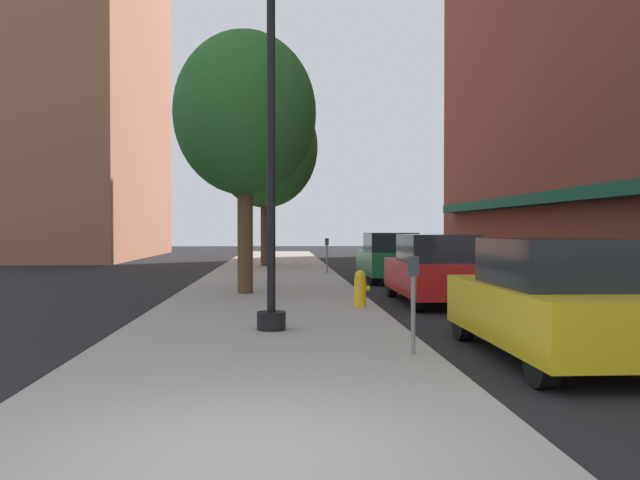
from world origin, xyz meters
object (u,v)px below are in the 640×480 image
at_px(parking_meter_near, 413,292).
at_px(tree_mid, 245,114).
at_px(fire_hydrant, 360,288).
at_px(car_red, 436,270).
at_px(lamppost, 271,144).
at_px(car_yellow, 553,301).
at_px(tree_near, 265,147).
at_px(car_green, 390,258).
at_px(parking_meter_far, 327,251).

distance_m(parking_meter_near, tree_mid, 9.75).
distance_m(fire_hydrant, parking_meter_near, 5.36).
relative_size(fire_hydrant, car_red, 0.18).
xyz_separation_m(lamppost, fire_hydrant, (1.86, 3.08, -2.68)).
bearing_deg(parking_meter_near, car_red, 74.30).
bearing_deg(lamppost, fire_hydrant, 58.91).
height_order(lamppost, fire_hydrant, lamppost).
bearing_deg(lamppost, car_yellow, -29.05).
relative_size(fire_hydrant, tree_mid, 0.12).
distance_m(tree_near, car_red, 15.51).
height_order(parking_meter_near, car_green, car_green).
xyz_separation_m(tree_near, car_red, (4.40, -14.13, -4.63)).
xyz_separation_m(fire_hydrant, car_yellow, (2.01, -5.23, 0.29)).
relative_size(parking_meter_far, car_yellow, 0.30).
bearing_deg(car_red, parking_meter_far, 102.33).
xyz_separation_m(tree_mid, car_green, (4.63, 5.06, -3.96)).
relative_size(parking_meter_near, tree_mid, 0.19).
bearing_deg(fire_hydrant, tree_mid, 129.13).
bearing_deg(lamppost, tree_near, 91.63).
distance_m(tree_near, car_green, 9.81).
relative_size(tree_near, tree_mid, 1.19).
relative_size(fire_hydrant, tree_near, 0.10).
xyz_separation_m(parking_meter_far, car_yellow, (1.95, -16.28, -0.14)).
bearing_deg(parking_meter_near, tree_mid, 107.39).
distance_m(tree_near, car_yellow, 21.91).
distance_m(parking_meter_far, tree_mid, 9.11).
xyz_separation_m(parking_meter_far, car_green, (1.95, -2.76, -0.14)).
bearing_deg(parking_meter_far, fire_hydrant, -90.31).
bearing_deg(parking_meter_near, fire_hydrant, 90.64).
relative_size(fire_hydrant, car_yellow, 0.18).
distance_m(parking_meter_near, tree_near, 21.68).
bearing_deg(car_red, parking_meter_near, -105.02).
height_order(parking_meter_far, tree_near, tree_near).
distance_m(fire_hydrant, tree_near, 16.65).
distance_m(lamppost, tree_mid, 6.54).
bearing_deg(parking_meter_near, lamppost, 130.38).
distance_m(parking_meter_far, car_yellow, 16.40).
height_order(fire_hydrant, tree_mid, tree_mid).
xyz_separation_m(lamppost, car_red, (3.87, 4.68, -2.39)).
bearing_deg(lamppost, car_green, 71.21).
relative_size(lamppost, parking_meter_far, 4.50).
xyz_separation_m(lamppost, car_green, (3.87, 11.37, -2.39)).
relative_size(parking_meter_far, car_green, 0.30).
relative_size(car_yellow, car_green, 1.00).
bearing_deg(car_red, lamppost, -128.90).
height_order(lamppost, parking_meter_far, lamppost).
bearing_deg(car_yellow, parking_meter_near, -178.34).
xyz_separation_m(fire_hydrant, tree_near, (-2.39, 15.73, 4.92)).
distance_m(car_yellow, car_green, 13.52).
xyz_separation_m(fire_hydrant, parking_meter_near, (0.06, -5.34, 0.43)).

